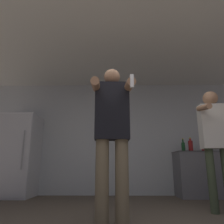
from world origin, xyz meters
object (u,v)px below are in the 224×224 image
(refrigerator, at_px, (20,155))
(bottle_clear_vodka, at_px, (191,146))
(person_woman_foreground, at_px, (112,132))
(bottle_green_wine, at_px, (183,146))
(bottle_tall_gin, at_px, (203,147))
(person_man_side, at_px, (215,135))

(refrigerator, relative_size, bottle_clear_vodka, 5.57)
(person_woman_foreground, bearing_deg, bottle_clear_vodka, 53.70)
(bottle_clear_vodka, relative_size, bottle_green_wine, 1.07)
(refrigerator, distance_m, bottle_tall_gin, 3.90)
(person_man_side, bearing_deg, refrigerator, 156.00)
(bottle_green_wine, relative_size, person_woman_foreground, 0.16)
(refrigerator, bearing_deg, bottle_tall_gin, 0.66)
(bottle_clear_vodka, height_order, bottle_green_wine, bottle_clear_vodka)
(bottle_green_wine, bearing_deg, refrigerator, -179.26)
(refrigerator, height_order, bottle_green_wine, refrigerator)
(person_man_side, bearing_deg, bottle_green_wine, 89.07)
(bottle_clear_vodka, bearing_deg, person_woman_foreground, -126.30)
(bottle_tall_gin, bearing_deg, person_woman_foreground, -130.41)
(person_woman_foreground, bearing_deg, bottle_green_wine, 56.40)
(person_woman_foreground, distance_m, person_man_side, 1.60)
(refrigerator, distance_m, bottle_clear_vodka, 3.64)
(bottle_clear_vodka, distance_m, bottle_tall_gin, 0.26)
(refrigerator, distance_m, person_man_side, 3.78)
(person_woman_foreground, xyz_separation_m, person_man_side, (1.46, 0.66, 0.06))
(refrigerator, bearing_deg, bottle_green_wine, 0.74)
(bottle_green_wine, bearing_deg, person_man_side, -90.93)
(bottle_tall_gin, bearing_deg, bottle_clear_vodka, -180.00)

